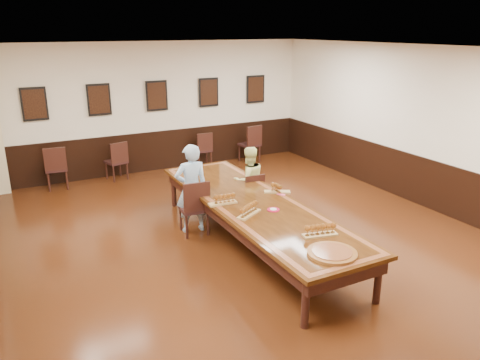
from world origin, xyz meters
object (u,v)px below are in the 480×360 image
carved_platter (332,253)px  conference_table (254,210)px  spare_chair_c (203,149)px  spare_chair_b (116,160)px  person_man (191,188)px  chair_woman (251,194)px  spare_chair_d (250,143)px  chair_man (194,206)px  person_woman (249,181)px  spare_chair_a (56,167)px

carved_platter → conference_table: bearing=89.3°
spare_chair_c → carved_platter: size_ratio=1.38×
spare_chair_b → conference_table: spare_chair_b is taller
person_man → carved_platter: 3.16m
chair_woman → person_man: 1.35m
carved_platter → person_man: bearing=102.5°
spare_chair_d → person_man: 4.72m
chair_man → chair_woman: (1.30, 0.27, -0.07)m
person_man → chair_man: bearing=90.0°
chair_woman → carved_platter: 3.32m
person_woman → spare_chair_b: bearing=-59.9°
person_man → conference_table: person_man is taller
spare_chair_d → person_man: bearing=40.5°
chair_man → person_man: bearing=-90.0°
carved_platter → chair_man: bearing=103.1°
chair_man → spare_chair_c: bearing=-110.0°
chair_man → chair_woman: 1.32m
conference_table → carved_platter: carved_platter is taller
spare_chair_b → conference_table: size_ratio=0.19×
person_woman → chair_woman: bearing=90.0°
spare_chair_d → chair_woman: bearing=53.5°
spare_chair_b → chair_woman: bearing=102.6°
spare_chair_b → spare_chair_d: 3.60m
spare_chair_a → spare_chair_b: size_ratio=1.06×
spare_chair_b → person_woman: size_ratio=0.70×
chair_woman → person_woman: (0.00, 0.09, 0.24)m
spare_chair_c → conference_table: spare_chair_c is taller
spare_chair_d → person_man: person_man is taller
chair_man → spare_chair_b: 3.78m
chair_man → spare_chair_a: 4.14m
conference_table → carved_platter: size_ratio=7.65×
spare_chair_a → spare_chair_b: spare_chair_a is taller
spare_chair_c → person_woman: bearing=83.9°
chair_man → person_man: person_man is taller
spare_chair_d → conference_table: size_ratio=0.20×
spare_chair_d → chair_man: bearing=41.3°
spare_chair_b → person_man: size_ratio=0.58×
chair_woman → person_man: person_man is taller
chair_man → spare_chair_d: size_ratio=0.98×
spare_chair_a → person_woman: 4.59m
spare_chair_c → spare_chair_d: 1.31m
spare_chair_a → carved_platter: size_ratio=1.52×
chair_man → chair_woman: bearing=-163.2°
person_man → conference_table: 1.24m
conference_table → person_man: bearing=125.2°
spare_chair_a → spare_chair_c: bearing=-170.8°
chair_woman → spare_chair_d: size_ratio=0.84×
chair_woman → carved_platter: bearing=81.9°
spare_chair_b → conference_table: (1.19, -4.65, 0.14)m
spare_chair_c → carved_platter: spare_chair_c is taller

